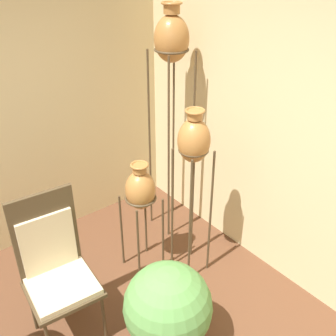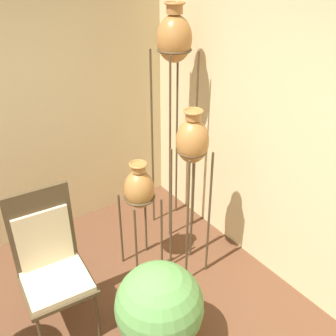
# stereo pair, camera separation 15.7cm
# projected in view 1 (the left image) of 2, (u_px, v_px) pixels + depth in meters

# --- Properties ---
(wall_right) EXTENTS (0.06, 8.27, 2.70)m
(wall_right) POSITION_uv_depth(u_px,v_px,m) (335.00, 150.00, 2.81)
(wall_right) COLOR beige
(wall_right) RESTS_ON ground_plane
(vase_stand_tall) EXTENTS (0.32, 0.32, 2.23)m
(vase_stand_tall) POSITION_uv_depth(u_px,v_px,m) (172.00, 46.00, 3.36)
(vase_stand_tall) COLOR #473823
(vase_stand_tall) RESTS_ON ground_plane
(vase_stand_medium) EXTENTS (0.26, 0.26, 1.56)m
(vase_stand_medium) POSITION_uv_depth(u_px,v_px,m) (194.00, 145.00, 3.07)
(vase_stand_medium) COLOR #473823
(vase_stand_medium) RESTS_ON ground_plane
(vase_stand_short) EXTENTS (0.29, 0.29, 1.09)m
(vase_stand_short) POSITION_uv_depth(u_px,v_px,m) (140.00, 191.00, 3.31)
(vase_stand_short) COLOR #473823
(vase_stand_short) RESTS_ON ground_plane
(chair) EXTENTS (0.52, 0.50, 1.18)m
(chair) POSITION_uv_depth(u_px,v_px,m) (55.00, 264.00, 2.81)
(chair) COLOR #473823
(chair) RESTS_ON ground_plane
(potted_plant) EXTENTS (0.62, 0.62, 0.78)m
(potted_plant) POSITION_uv_depth(u_px,v_px,m) (168.00, 311.00, 2.72)
(potted_plant) COLOR olive
(potted_plant) RESTS_ON ground_plane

